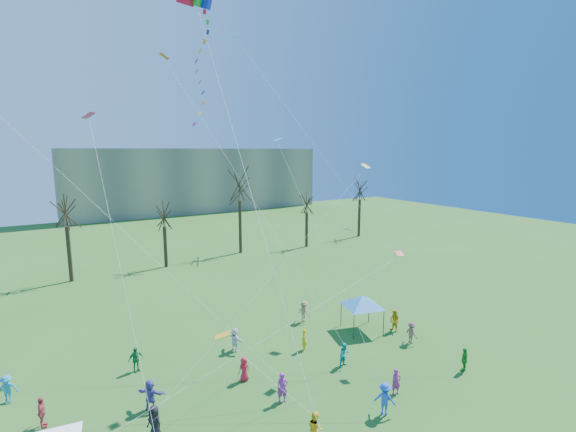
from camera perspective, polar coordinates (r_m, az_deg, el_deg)
distant_building at (r=101.26m, az=-12.94°, el=5.07°), size 60.00×14.00×15.00m
bare_tree_row at (r=53.12m, az=-14.48°, el=0.88°), size 71.96×8.37×11.84m
big_box_kite at (r=24.59m, az=-11.62°, el=19.64°), size 2.07×6.97×23.98m
canopy_tent_blue at (r=33.76m, az=10.52°, el=-11.82°), size 3.79×3.79×2.97m
festival_crowd at (r=26.58m, az=-4.92°, el=-21.81°), size 27.22×14.27×1.86m
small_kites_aloft at (r=26.54m, az=-8.85°, el=5.46°), size 29.03×16.81×34.08m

